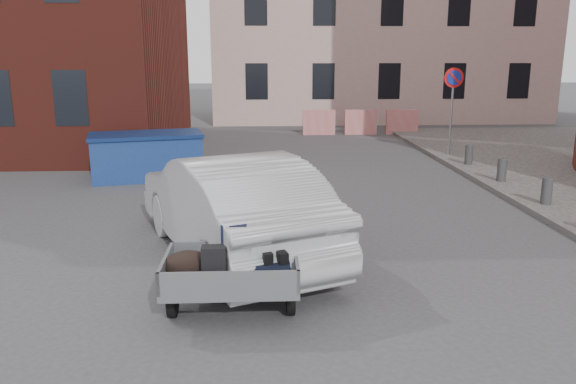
{
  "coord_description": "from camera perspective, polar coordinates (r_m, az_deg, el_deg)",
  "views": [
    {
      "loc": [
        0.06,
        -7.57,
        3.1
      ],
      "look_at": [
        0.5,
        0.68,
        1.1
      ],
      "focal_mm": 35.0,
      "sensor_mm": 36.0,
      "label": 1
    }
  ],
  "objects": [
    {
      "name": "ground",
      "position": [
        8.18,
        -3.26,
        -8.69
      ],
      "size": [
        120.0,
        120.0,
        0.0
      ],
      "primitive_type": "plane",
      "color": "#38383A",
      "rests_on": "ground"
    },
    {
      "name": "no_parking_sign",
      "position": [
        18.09,
        16.4,
        9.64
      ],
      "size": [
        0.6,
        0.09,
        2.65
      ],
      "color": "gray",
      "rests_on": "sidewalk"
    },
    {
      "name": "bollards",
      "position": [
        12.76,
        24.8,
        0.1
      ],
      "size": [
        0.22,
        9.02,
        0.55
      ],
      "color": "#3A3A3D",
      "rests_on": "sidewalk"
    },
    {
      "name": "barriers",
      "position": [
        23.09,
        7.39,
        7.05
      ],
      "size": [
        4.7,
        0.18,
        1.0
      ],
      "color": "red",
      "rests_on": "ground"
    },
    {
      "name": "trailer",
      "position": [
        6.87,
        -5.89,
        -7.75
      ],
      "size": [
        1.6,
        1.8,
        1.2
      ],
      "rotation": [
        0.0,
        0.0,
        -0.0
      ],
      "color": "black",
      "rests_on": "ground"
    },
    {
      "name": "dumpster",
      "position": [
        15.01,
        -14.14,
        3.6
      ],
      "size": [
        3.08,
        2.07,
        1.18
      ],
      "rotation": [
        0.0,
        0.0,
        0.23
      ],
      "color": "navy",
      "rests_on": "ground"
    },
    {
      "name": "silver_car",
      "position": [
        8.88,
        -5.85,
        -1.32
      ],
      "size": [
        3.53,
        5.29,
        1.65
      ],
      "primitive_type": "imported",
      "rotation": [
        0.0,
        0.0,
        3.53
      ],
      "color": "#B0B3B8",
      "rests_on": "ground"
    }
  ]
}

